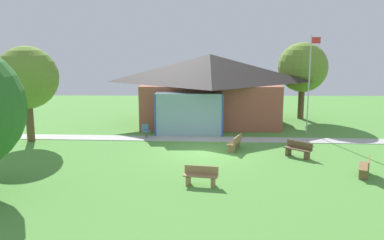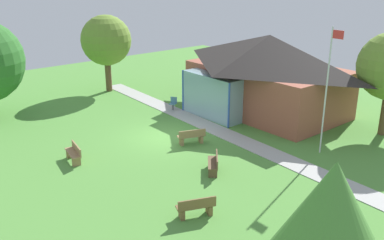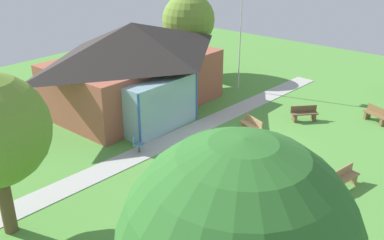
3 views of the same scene
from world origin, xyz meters
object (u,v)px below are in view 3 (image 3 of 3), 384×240
Objects in this scene: flagpole at (241,38)px; bench_mid_right at (304,114)px; tree_behind_pavilion_right at (189,20)px; bench_front_center at (344,178)px; patio_chair_west at (138,145)px; bench_rear_near_path at (251,126)px; pavilion at (135,65)px; bench_lawn_far_right at (376,115)px.

flagpole is 6.77m from bench_mid_right.
tree_behind_pavilion_right is (0.71, 4.98, 0.42)m from flagpole.
patio_chair_west is at bearing -58.39° from bench_front_center.
bench_rear_near_path is 1.81× the size of patio_chair_west.
bench_mid_right is at bearing -91.27° from bench_rear_near_path.
pavilion is 6.79× the size of bench_front_center.
flagpole is 5.05m from tree_behind_pavilion_right.
bench_front_center and bench_mid_right have the same top height.
tree_behind_pavilion_right is at bearing -10.64° from bench_rear_near_path.
flagpole reaches higher than bench_front_center.
patio_chair_west is (-4.08, -4.43, -2.20)m from pavilion.
pavilion is 1.81× the size of tree_behind_pavilion_right.
flagpole reaches higher than bench_mid_right.
pavilion is at bearing 31.56° from bench_rear_near_path.
bench_lawn_far_right is (0.53, -8.86, -3.10)m from flagpole.
bench_front_center and bench_lawn_far_right have the same top height.
bench_lawn_far_right is at bearing -159.82° from bench_front_center.
bench_rear_near_path is (1.30, -7.31, -2.21)m from pavilion.
bench_lawn_far_right is at bearing -86.55° from flagpole.
bench_front_center and bench_rear_near_path have the same top height.
bench_front_center is 17.43m from tree_behind_pavilion_right.
patio_chair_west is (-3.39, 8.71, 0.01)m from bench_front_center.
tree_behind_pavilion_right reaches higher than bench_front_center.
bench_front_center is 1.00× the size of bench_lawn_far_right.
bench_rear_near_path is at bearing -79.91° from pavilion.
patio_chair_west is (-8.64, 4.25, 0.01)m from bench_mid_right.
flagpole reaches higher than tree_behind_pavilion_right.
patio_chair_west is (-10.52, -1.47, -3.09)m from flagpole.
flagpole is 4.12× the size of bench_lawn_far_right.
bench_rear_near_path is 3.54m from bench_mid_right.
patio_chair_west is at bearing -172.03° from flagpole.
bench_rear_near_path is at bearing 119.47° from patio_chair_west.
bench_rear_near_path is 7.25m from bench_lawn_far_right.
pavilion is at bearing -164.26° from tree_behind_pavilion_right.
tree_behind_pavilion_right is (2.59, 10.70, 3.52)m from bench_mid_right.
flagpole reaches higher than patio_chair_west.
bench_rear_near_path and bench_mid_right have the same top height.
flagpole is 1.10× the size of tree_behind_pavilion_right.
pavilion reaches higher than bench_front_center.
bench_front_center is 1.10× the size of bench_mid_right.
bench_mid_right is at bearing -103.62° from tree_behind_pavilion_right.
pavilion is at bearing -164.98° from patio_chair_west.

